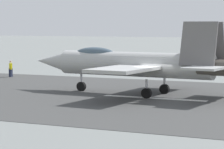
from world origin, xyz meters
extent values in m
plane|color=slate|center=(0.00, 0.00, 0.00)|extent=(400.00, 400.00, 0.00)
cube|color=#3D3E3D|center=(0.00, 0.00, 0.01)|extent=(240.00, 26.00, 0.02)
cube|color=white|center=(0.02, 0.00, 0.02)|extent=(8.00, 0.70, 0.00)
cylinder|color=#A8A9AA|center=(2.21, -1.50, 2.35)|extent=(12.77, 2.78, 1.89)
cone|color=#A8A9AA|center=(9.99, -2.05, 2.35)|extent=(3.03, 1.81, 1.61)
ellipsoid|color=#3F5160|center=(5.78, -1.75, 3.06)|extent=(3.67, 1.35, 1.10)
cylinder|color=#47423D|center=(-4.23, -0.49, 2.35)|extent=(2.27, 1.25, 1.10)
cylinder|color=#47423D|center=(-4.30, -1.59, 2.35)|extent=(2.27, 1.25, 1.10)
cube|color=#A8A9AA|center=(1.48, 2.28, 2.25)|extent=(3.78, 5.77, 0.24)
cube|color=#A8A9AA|center=(0.96, -5.14, 2.25)|extent=(3.78, 5.77, 0.24)
cube|color=#A8A9AA|center=(-4.10, 1.35, 2.45)|extent=(2.59, 2.96, 0.16)
cube|color=#5D5B5D|center=(-3.23, -0.21, 4.05)|extent=(2.66, 1.13, 3.14)
cube|color=#5D5B5D|center=(-3.36, -2.01, 4.05)|extent=(2.66, 1.13, 3.14)
cylinder|color=silver|center=(7.07, -1.84, 0.70)|extent=(0.18, 0.18, 1.40)
cylinder|color=black|center=(7.07, -1.84, 0.38)|extent=(0.78, 0.35, 0.76)
cylinder|color=silver|center=(0.53, 0.22, 0.70)|extent=(0.18, 0.18, 1.40)
cylinder|color=black|center=(0.53, 0.22, 0.38)|extent=(0.78, 0.35, 0.76)
cylinder|color=silver|center=(0.31, -2.97, 0.70)|extent=(0.18, 0.18, 1.40)
cylinder|color=black|center=(0.31, -2.97, 0.38)|extent=(0.78, 0.35, 0.76)
cube|color=#1E2338|center=(19.65, -9.83, 0.45)|extent=(0.24, 0.36, 0.91)
cube|color=yellow|center=(19.65, -9.83, 1.13)|extent=(0.50, 0.51, 0.62)
sphere|color=tan|center=(19.65, -9.83, 1.60)|extent=(0.22, 0.22, 0.22)
cylinder|color=yellow|center=(19.45, -9.61, 1.09)|extent=(0.10, 0.10, 0.58)
cylinder|color=yellow|center=(19.85, -10.06, 1.09)|extent=(0.10, 0.10, 0.58)
camera|label=1|loc=(-15.11, 39.20, 5.38)|focal=92.48mm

